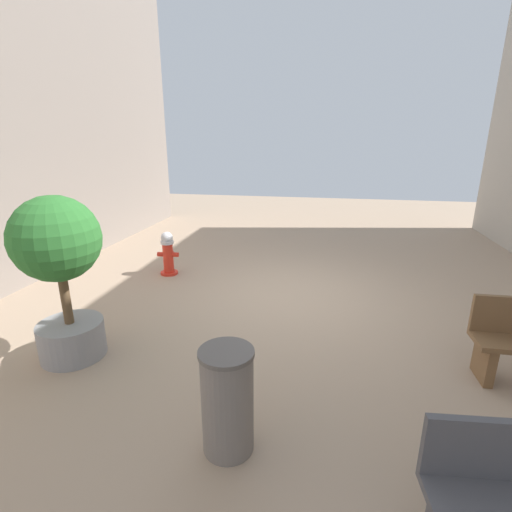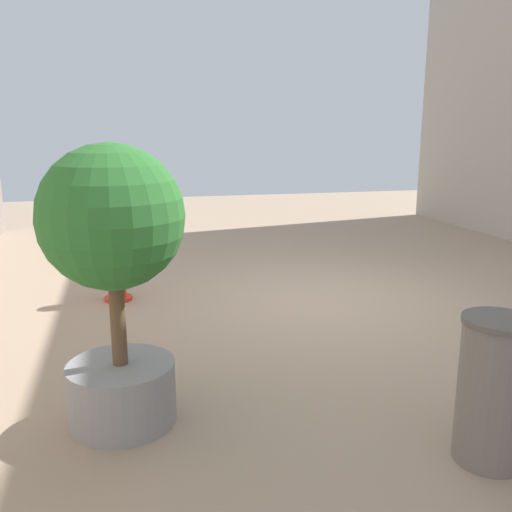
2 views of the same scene
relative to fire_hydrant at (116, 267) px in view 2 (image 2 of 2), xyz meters
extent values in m
plane|color=tan|center=(-2.59, 0.68, -0.44)|extent=(23.40, 23.40, 0.00)
cylinder|color=red|center=(0.00, 0.01, -0.41)|extent=(0.35, 0.35, 0.05)
cylinder|color=red|center=(0.00, 0.01, -0.10)|extent=(0.20, 0.20, 0.59)
cylinder|color=silver|center=(0.00, 0.01, 0.23)|extent=(0.26, 0.26, 0.06)
sphere|color=silver|center=(0.00, 0.01, 0.32)|extent=(0.23, 0.23, 0.23)
cylinder|color=red|center=(0.15, 0.02, -0.03)|extent=(0.14, 0.10, 0.09)
cylinder|color=red|center=(-0.15, -0.01, -0.03)|extent=(0.14, 0.10, 0.09)
cylinder|color=red|center=(0.02, -0.16, -0.07)|extent=(0.13, 0.15, 0.12)
cylinder|color=gray|center=(-0.03, 3.06, -0.21)|extent=(0.78, 0.78, 0.46)
cylinder|color=brown|center=(-0.03, 3.06, 0.40)|extent=(0.11, 0.11, 0.77)
sphere|color=#2D722D|center=(-0.03, 3.06, 1.09)|extent=(1.01, 1.01, 1.01)
cylinder|color=slate|center=(-2.33, 4.14, 0.03)|extent=(0.45, 0.45, 0.93)
cylinder|color=#5B5551|center=(-2.33, 4.14, 0.51)|extent=(0.47, 0.47, 0.04)
camera|label=1|loc=(-3.07, 6.73, 2.19)|focal=26.36mm
camera|label=2|loc=(-0.09, 6.82, 1.65)|focal=37.88mm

